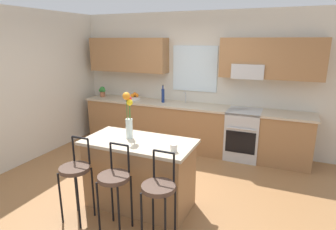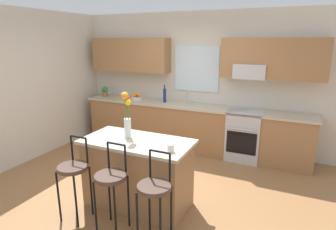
% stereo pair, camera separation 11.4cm
% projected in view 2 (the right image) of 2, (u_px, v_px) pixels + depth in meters
% --- Properties ---
extents(ground_plane, '(14.00, 14.00, 0.00)m').
position_uv_depth(ground_plane, '(151.00, 187.00, 4.28)').
color(ground_plane, olive).
extents(wall_left, '(0.12, 4.60, 2.70)m').
position_uv_depth(wall_left, '(36.00, 85.00, 5.22)').
color(wall_left, beige).
rests_on(wall_left, ground).
extents(back_wall_assembly, '(5.60, 0.50, 2.70)m').
position_uv_depth(back_wall_assembly, '(197.00, 73.00, 5.61)').
color(back_wall_assembly, beige).
rests_on(back_wall_assembly, ground).
extents(counter_run, '(4.56, 0.64, 0.92)m').
position_uv_depth(counter_run, '(190.00, 127.00, 5.65)').
color(counter_run, '#996B42').
rests_on(counter_run, ground).
extents(sink_faucet, '(0.02, 0.13, 0.23)m').
position_uv_depth(sink_faucet, '(187.00, 96.00, 5.67)').
color(sink_faucet, '#B7BABC').
rests_on(sink_faucet, counter_run).
extents(oven_range, '(0.60, 0.64, 0.92)m').
position_uv_depth(oven_range, '(244.00, 135.00, 5.19)').
color(oven_range, '#B7BABC').
rests_on(oven_range, ground).
extents(kitchen_island, '(1.43, 0.73, 0.92)m').
position_uv_depth(kitchen_island, '(138.00, 173.00, 3.71)').
color(kitchen_island, '#996B42').
rests_on(kitchen_island, ground).
extents(bar_stool_near, '(0.36, 0.36, 1.04)m').
position_uv_depth(bar_stool_near, '(73.00, 171.00, 3.38)').
color(bar_stool_near, black).
rests_on(bar_stool_near, ground).
extents(bar_stool_middle, '(0.36, 0.36, 1.04)m').
position_uv_depth(bar_stool_middle, '(111.00, 180.00, 3.16)').
color(bar_stool_middle, black).
rests_on(bar_stool_middle, ground).
extents(bar_stool_far, '(0.36, 0.36, 1.04)m').
position_uv_depth(bar_stool_far, '(155.00, 191.00, 2.94)').
color(bar_stool_far, black).
rests_on(bar_stool_far, ground).
extents(flower_vase, '(0.12, 0.15, 0.61)m').
position_uv_depth(flower_vase, '(127.00, 115.00, 3.61)').
color(flower_vase, silver).
rests_on(flower_vase, kitchen_island).
extents(mug_ceramic, '(0.08, 0.08, 0.09)m').
position_uv_depth(mug_ceramic, '(171.00, 148.00, 3.22)').
color(mug_ceramic, silver).
rests_on(mug_ceramic, kitchen_island).
extents(fruit_bowl_oranges, '(0.24, 0.24, 0.16)m').
position_uv_depth(fruit_bowl_oranges, '(137.00, 97.00, 6.01)').
color(fruit_bowl_oranges, silver).
rests_on(fruit_bowl_oranges, counter_run).
extents(bottle_olive_oil, '(0.06, 0.06, 0.36)m').
position_uv_depth(bottle_olive_oil, '(165.00, 95.00, 5.72)').
color(bottle_olive_oil, navy).
rests_on(bottle_olive_oil, counter_run).
extents(potted_plant_small, '(0.18, 0.12, 0.23)m').
position_uv_depth(potted_plant_small, '(105.00, 91.00, 6.32)').
color(potted_plant_small, '#9E5B3D').
rests_on(potted_plant_small, counter_run).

